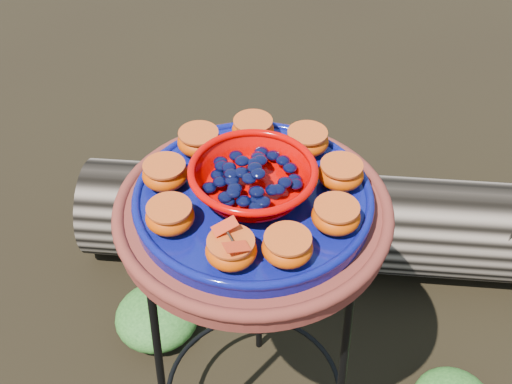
# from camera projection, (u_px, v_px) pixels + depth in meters

# --- Properties ---
(plant_stand) EXTENTS (0.44, 0.44, 0.70)m
(plant_stand) POSITION_uv_depth(u_px,v_px,m) (254.00, 338.00, 1.35)
(plant_stand) COLOR black
(plant_stand) RESTS_ON ground
(terracotta_saucer) EXTENTS (0.47, 0.47, 0.04)m
(terracotta_saucer) POSITION_uv_depth(u_px,v_px,m) (253.00, 213.00, 1.10)
(terracotta_saucer) COLOR maroon
(terracotta_saucer) RESTS_ON plant_stand
(cobalt_plate) EXTENTS (0.40, 0.40, 0.03)m
(cobalt_plate) POSITION_uv_depth(u_px,v_px,m) (253.00, 200.00, 1.08)
(cobalt_plate) COLOR #000C38
(cobalt_plate) RESTS_ON terracotta_saucer
(red_bowl) EXTENTS (0.20, 0.20, 0.06)m
(red_bowl) POSITION_uv_depth(u_px,v_px,m) (253.00, 182.00, 1.05)
(red_bowl) COLOR #D00200
(red_bowl) RESTS_ON cobalt_plate
(glass_gems) EXTENTS (0.16, 0.16, 0.03)m
(glass_gems) POSITION_uv_depth(u_px,v_px,m) (253.00, 162.00, 1.02)
(glass_gems) COLOR black
(glass_gems) RESTS_ON red_bowl
(orange_half_0) EXTENTS (0.08, 0.08, 0.04)m
(orange_half_0) POSITION_uv_depth(u_px,v_px,m) (231.00, 250.00, 0.95)
(orange_half_0) COLOR #AC2D00
(orange_half_0) RESTS_ON cobalt_plate
(orange_half_1) EXTENTS (0.08, 0.08, 0.04)m
(orange_half_1) POSITION_uv_depth(u_px,v_px,m) (287.00, 247.00, 0.95)
(orange_half_1) COLOR #AC2D00
(orange_half_1) RESTS_ON cobalt_plate
(orange_half_2) EXTENTS (0.08, 0.08, 0.04)m
(orange_half_2) POSITION_uv_depth(u_px,v_px,m) (336.00, 216.00, 1.00)
(orange_half_2) COLOR #AC2D00
(orange_half_2) RESTS_ON cobalt_plate
(orange_half_3) EXTENTS (0.08, 0.08, 0.04)m
(orange_half_3) POSITION_uv_depth(u_px,v_px,m) (341.00, 174.00, 1.08)
(orange_half_3) COLOR #AC2D00
(orange_half_3) RESTS_ON cobalt_plate
(orange_half_4) EXTENTS (0.08, 0.08, 0.04)m
(orange_half_4) POSITION_uv_depth(u_px,v_px,m) (307.00, 141.00, 1.14)
(orange_half_4) COLOR #AC2D00
(orange_half_4) RESTS_ON cobalt_plate
(orange_half_5) EXTENTS (0.08, 0.08, 0.04)m
(orange_half_5) POSITION_uv_depth(u_px,v_px,m) (253.00, 130.00, 1.17)
(orange_half_5) COLOR #AC2D00
(orange_half_5) RESTS_ON cobalt_plate
(orange_half_6) EXTENTS (0.08, 0.08, 0.04)m
(orange_half_6) POSITION_uv_depth(u_px,v_px,m) (199.00, 142.00, 1.14)
(orange_half_6) COLOR #AC2D00
(orange_half_6) RESTS_ON cobalt_plate
(orange_half_7) EXTENTS (0.08, 0.08, 0.04)m
(orange_half_7) POSITION_uv_depth(u_px,v_px,m) (165.00, 174.00, 1.08)
(orange_half_7) COLOR #AC2D00
(orange_half_7) RESTS_ON cobalt_plate
(orange_half_8) EXTENTS (0.08, 0.08, 0.04)m
(orange_half_8) POSITION_uv_depth(u_px,v_px,m) (170.00, 217.00, 1.00)
(orange_half_8) COLOR #AC2D00
(orange_half_8) RESTS_ON cobalt_plate
(butterfly) EXTENTS (0.10, 0.08, 0.01)m
(butterfly) POSITION_uv_depth(u_px,v_px,m) (231.00, 237.00, 0.93)
(butterfly) COLOR red
(butterfly) RESTS_ON orange_half_0
(driftwood_log) EXTENTS (1.56, 0.46, 0.29)m
(driftwood_log) POSITION_uv_depth(u_px,v_px,m) (346.00, 222.00, 1.89)
(driftwood_log) COLOR black
(driftwood_log) RESTS_ON ground
(foliage_left) EXTENTS (0.23, 0.23, 0.11)m
(foliage_left) POSITION_uv_depth(u_px,v_px,m) (157.00, 315.00, 1.75)
(foliage_left) COLOR #1D4817
(foliage_left) RESTS_ON ground
(foliage_back) EXTENTS (0.28, 0.28, 0.14)m
(foliage_back) POSITION_uv_depth(u_px,v_px,m) (218.00, 260.00, 1.88)
(foliage_back) COLOR #1D4817
(foliage_back) RESTS_ON ground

